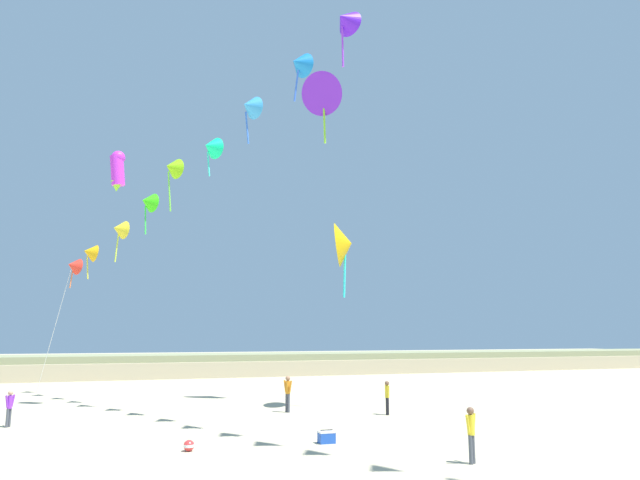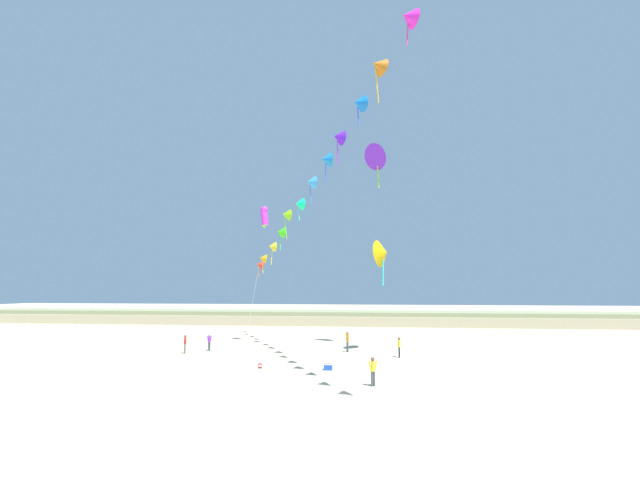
% 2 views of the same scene
% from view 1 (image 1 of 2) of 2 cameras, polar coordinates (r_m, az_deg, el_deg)
% --- Properties ---
extents(dune_ridge, '(120.00, 8.60, 2.00)m').
position_cam_1_polar(dune_ridge, '(56.66, -12.33, -12.10)').
color(dune_ridge, tan).
rests_on(dune_ridge, ground).
extents(person_near_left, '(0.54, 0.36, 1.64)m').
position_cam_1_polar(person_near_left, '(18.55, 14.88, -17.96)').
color(person_near_left, '#474C56').
rests_on(person_near_left, ground).
extents(person_mid_center, '(0.22, 0.56, 1.59)m').
position_cam_1_polar(person_mid_center, '(28.60, 6.74, -15.16)').
color(person_mid_center, black).
rests_on(person_mid_center, ground).
extents(person_far_left, '(0.33, 0.60, 1.76)m').
position_cam_1_polar(person_far_left, '(29.38, -3.25, -14.86)').
color(person_far_left, '#474C56').
rests_on(person_far_left, ground).
extents(person_far_right, '(0.35, 0.47, 1.49)m').
position_cam_1_polar(person_far_right, '(27.94, -28.62, -14.35)').
color(person_far_right, '#474C56').
rests_on(person_far_right, ground).
extents(kite_banner_string, '(21.06, 36.48, 22.23)m').
position_cam_1_polar(kite_banner_string, '(26.79, -4.86, 15.17)').
color(kite_banner_string, red).
extents(large_kite_low_lead, '(0.90, 0.75, 2.34)m').
position_cam_1_polar(large_kite_low_lead, '(33.86, -19.59, 6.67)').
color(large_kite_low_lead, '#D933E6').
extents(large_kite_mid_trail, '(1.98, 2.65, 4.14)m').
position_cam_1_polar(large_kite_mid_trail, '(30.91, 2.45, -0.44)').
color(large_kite_mid_trail, gold).
extents(large_kite_high_solo, '(3.17, 3.13, 4.55)m').
position_cam_1_polar(large_kite_high_solo, '(35.92, 0.43, 14.42)').
color(large_kite_high_solo, '#7524D2').
extents(beach_cooler, '(0.58, 0.41, 0.46)m').
position_cam_1_polar(beach_cooler, '(21.35, 0.66, -19.10)').
color(beach_cooler, blue).
rests_on(beach_cooler, ground).
extents(beach_ball, '(0.36, 0.36, 0.36)m').
position_cam_1_polar(beach_ball, '(20.42, -12.98, -19.40)').
color(beach_ball, red).
rests_on(beach_ball, ground).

